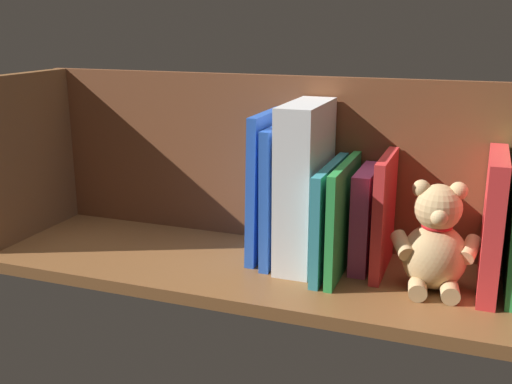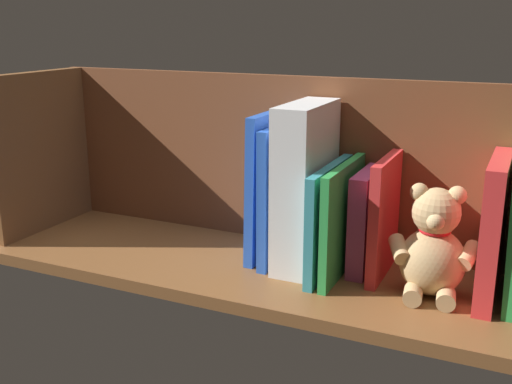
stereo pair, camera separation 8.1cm
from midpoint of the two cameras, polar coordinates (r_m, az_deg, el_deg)
name	(u,v)px [view 2 (the right image)]	position (r cm, az deg, el deg)	size (l,w,h in cm)	color
ground_plane	(256,268)	(111.86, 2.10, -7.13)	(101.61, 31.96, 2.20)	brown
shelf_back_panel	(286,160)	(118.84, 4.74, 2.94)	(101.61, 1.50, 32.30)	brown
shelf_side_divider	(40,152)	(132.50, -17.72, 3.57)	(2.40, 25.96, 32.30)	brown
book_1	(494,229)	(103.29, 23.30, -3.17)	(2.85, 18.72, 22.25)	red
teddy_bear	(434,247)	(101.66, 18.38, -4.90)	(14.47, 12.33, 17.95)	tan
book_2	(384,217)	(106.46, 13.97, -2.30)	(1.75, 15.80, 20.46)	red
book_3	(366,221)	(108.62, 12.32, -2.64)	(3.09, 13.42, 17.54)	#B23F72
book_4	(343,220)	(105.70, 10.23, -2.57)	(1.41, 20.62, 19.18)	green
book_5	(329,219)	(106.38, 8.96, -2.52)	(1.62, 20.57, 18.74)	teal
dictionary_thick_white	(305,186)	(107.53, 6.77, 0.56)	(6.31, 17.69, 28.78)	silver
book_6	(280,193)	(110.08, 4.38, -0.13)	(1.73, 16.89, 24.67)	blue
book_7	(268,185)	(111.34, 3.22, 0.59)	(1.76, 15.56, 26.59)	blue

